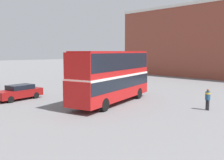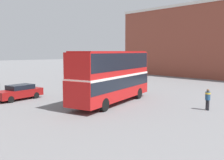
{
  "view_description": "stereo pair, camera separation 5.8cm",
  "coord_description": "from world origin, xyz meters",
  "px_view_note": "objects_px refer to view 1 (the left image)",
  "views": [
    {
      "loc": [
        -17.16,
        -18.56,
        4.83
      ],
      "look_at": [
        -0.93,
        -0.83,
        2.17
      ],
      "focal_mm": 42.0,
      "sensor_mm": 36.0,
      "label": 1
    },
    {
      "loc": [
        -17.12,
        -18.6,
        4.83
      ],
      "look_at": [
        -0.93,
        -0.83,
        2.17
      ],
      "focal_mm": 42.0,
      "sensor_mm": 36.0,
      "label": 2
    }
  ],
  "objects_px": {
    "pedestrian_foreground": "(208,97)",
    "parked_car_side_street": "(81,76)",
    "double_decker_bus": "(112,74)",
    "parked_car_kerb_far": "(19,92)"
  },
  "relations": [
    {
      "from": "double_decker_bus",
      "to": "parked_car_kerb_far",
      "type": "bearing_deg",
      "value": 109.11
    },
    {
      "from": "pedestrian_foreground",
      "to": "parked_car_side_street",
      "type": "relative_size",
      "value": 0.4
    },
    {
      "from": "double_decker_bus",
      "to": "pedestrian_foreground",
      "type": "height_order",
      "value": "double_decker_bus"
    },
    {
      "from": "double_decker_bus",
      "to": "parked_car_side_street",
      "type": "xyz_separation_m",
      "value": [
        9.44,
        17.91,
        -2.0
      ]
    },
    {
      "from": "parked_car_kerb_far",
      "to": "parked_car_side_street",
      "type": "distance_m",
      "value": 18.27
    },
    {
      "from": "pedestrian_foreground",
      "to": "parked_car_kerb_far",
      "type": "distance_m",
      "value": 17.77
    },
    {
      "from": "parked_car_kerb_far",
      "to": "pedestrian_foreground",
      "type": "bearing_deg",
      "value": 110.68
    },
    {
      "from": "parked_car_side_street",
      "to": "pedestrian_foreground",
      "type": "bearing_deg",
      "value": -94.09
    },
    {
      "from": "double_decker_bus",
      "to": "parked_car_kerb_far",
      "type": "distance_m",
      "value": 9.66
    },
    {
      "from": "pedestrian_foreground",
      "to": "parked_car_side_street",
      "type": "xyz_separation_m",
      "value": [
        5.59,
        25.34,
        -0.31
      ]
    }
  ]
}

